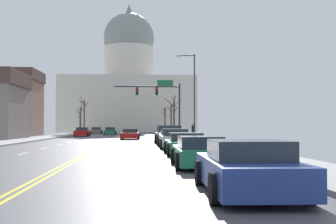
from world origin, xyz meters
TOP-DOWN VIEW (x-y plane):
  - ground at (0.00, -0.00)m, footprint 20.00×180.00m
  - signal_gantry at (5.39, 13.11)m, footprint 7.91×0.41m
  - street_lamp_right at (7.97, 3.72)m, footprint 1.95×0.24m
  - capitol_building at (0.00, 71.82)m, footprint 32.42×22.99m
  - sedan_near_00 at (1.83, 9.47)m, footprint 2.11×4.73m
  - sedan_near_01 at (5.37, 3.59)m, footprint 2.06×4.57m
  - pickup_truck_near_02 at (5.30, -2.81)m, footprint 2.41×5.49m
  - sedan_near_03 at (5.20, -8.65)m, footprint 2.10×4.56m
  - sedan_near_04 at (5.25, -15.22)m, footprint 2.08×4.37m
  - sedan_near_05 at (5.06, -21.81)m, footprint 1.98×4.46m
  - sedan_near_06 at (5.30, -28.02)m, footprint 2.17×4.51m
  - sedan_oncoming_00 at (-5.21, 22.73)m, footprint 2.01×4.66m
  - sedan_oncoming_01 at (-2.02, 33.00)m, footprint 2.08×4.50m
  - sedan_oncoming_02 at (-5.11, 41.27)m, footprint 2.17×4.67m
  - flank_building_00 at (-17.64, 27.17)m, footprint 10.91×8.58m
  - bare_tree_00 at (8.32, 54.80)m, footprint 2.15×2.37m
  - bare_tree_01 at (-8.30, 48.50)m, footprint 2.40×2.45m
  - bare_tree_02 at (7.93, 25.54)m, footprint 2.59×2.25m
  - bare_tree_03 at (-8.05, 41.46)m, footprint 1.97×2.26m
  - bare_tree_04 at (8.69, 41.23)m, footprint 1.83×1.37m
  - pedestrian_00 at (8.24, 5.00)m, footprint 0.35×0.34m
  - bicycle_parked at (7.78, 1.56)m, footprint 0.12×1.77m

SIDE VIEW (x-z plane):
  - ground at x=0.00m, z-range -0.08..0.12m
  - bicycle_parked at x=7.78m, z-range 0.06..0.91m
  - sedan_near_05 at x=5.06m, z-range -0.03..1.12m
  - sedan_near_00 at x=1.83m, z-range -0.04..1.13m
  - sedan_near_04 at x=5.25m, z-range -0.03..1.13m
  - sedan_near_01 at x=5.37m, z-range -0.03..1.16m
  - sedan_oncoming_02 at x=-5.11m, z-range -0.04..1.17m
  - sedan_near_06 at x=5.30m, z-range -0.04..1.18m
  - sedan_oncoming_01 at x=-2.02m, z-range -0.05..1.19m
  - sedan_oncoming_00 at x=-5.21m, z-range -0.04..1.23m
  - sedan_near_03 at x=5.20m, z-range -0.05..1.26m
  - pickup_truck_near_02 at x=5.30m, z-range -0.07..1.46m
  - pedestrian_00 at x=8.24m, z-range 0.22..1.84m
  - bare_tree_03 at x=-8.05m, z-range -0.17..5.51m
  - bare_tree_04 at x=8.69m, z-range 0.20..5.66m
  - bare_tree_00 at x=8.32m, z-range 0.34..5.66m
  - bare_tree_02 at x=7.93m, z-range 0.11..6.02m
  - bare_tree_01 at x=-8.30m, z-range 0.02..7.42m
  - flank_building_00 at x=-17.64m, z-range 0.05..9.77m
  - signal_gantry at x=5.39m, z-range 1.57..8.41m
  - street_lamp_right at x=7.97m, z-range 0.83..9.24m
  - capitol_building at x=0.00m, z-range -5.89..27.01m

